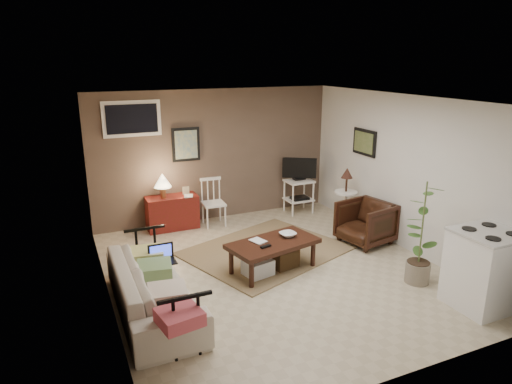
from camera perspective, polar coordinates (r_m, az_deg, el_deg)
name	(u,v)px	position (r m, az deg, el deg)	size (l,w,h in m)	color
floor	(275,271)	(6.61, 2.39, -9.81)	(5.00, 5.00, 0.00)	#C1B293
art_back	(186,144)	(8.19, -8.75, 5.89)	(0.50, 0.03, 0.60)	black
art_right	(364,142)	(8.13, 13.40, 6.07)	(0.03, 0.60, 0.45)	black
window	(132,119)	(7.93, -15.26, 8.82)	(0.96, 0.03, 0.60)	white
rug	(266,251)	(7.22, 1.22, -7.34)	(2.29, 1.83, 0.02)	#84684D
coffee_table	(272,254)	(6.49, 2.07, -7.72)	(1.37, 0.90, 0.48)	#33170E
sofa	(153,280)	(5.60, -12.81, -10.72)	(2.08, 0.61, 0.82)	beige
sofa_pillows	(161,281)	(5.35, -11.81, -10.86)	(0.40, 1.98, 0.14)	#F2DEC9
sofa_end_rails	(163,283)	(5.64, -11.56, -11.06)	(0.56, 2.08, 0.70)	black
laptop	(162,256)	(5.90, -11.68, -7.90)	(0.32, 0.23, 0.22)	black
red_console	(171,209)	(8.17, -10.53, -2.16)	(0.89, 0.40, 1.03)	maroon
spindle_chair	(213,204)	(8.24, -5.36, -1.46)	(0.41, 0.41, 0.85)	white
tv_stand	(299,184)	(8.86, 5.42, 1.01)	(0.58, 0.42, 1.09)	white
side_table	(346,191)	(8.20, 11.19, 0.18)	(0.40, 0.40, 1.08)	white
armchair	(366,221)	(7.62, 13.54, -3.52)	(0.74, 0.70, 0.76)	black
potted_plant	(422,229)	(6.38, 20.05, -4.40)	(0.36, 0.36, 1.43)	gray
stove	(485,269)	(6.20, 26.73, -8.60)	(0.75, 0.70, 0.98)	white
bowl	(288,229)	(6.57, 4.01, -4.61)	(0.23, 0.06, 0.23)	#33170E
book_table	(254,235)	(6.32, -0.31, -5.45)	(0.17, 0.02, 0.23)	#33170E
book_console	(184,191)	(8.02, -9.00, 0.11)	(0.15, 0.02, 0.20)	#33170E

